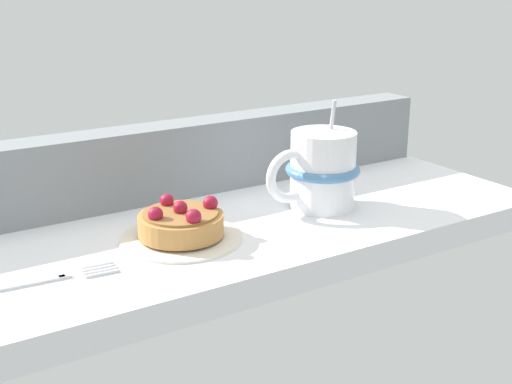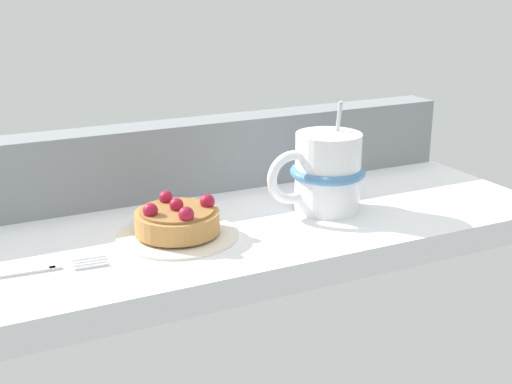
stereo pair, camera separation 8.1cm
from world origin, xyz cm
name	(u,v)px [view 1 (the left image)]	position (x,y,z in cm)	size (l,w,h in cm)	color
ground_plane	(221,235)	(0.00, 0.00, -1.66)	(81.46, 30.41, 3.32)	white
window_rail_back	(174,160)	(0.00, 12.54, 4.85)	(79.83, 5.33, 9.70)	gray
dessert_plate	(181,237)	(-6.47, -2.42, 0.29)	(13.88, 13.88, 0.62)	silver
raspberry_tart	(181,222)	(-6.46, -2.46, 2.09)	(9.60, 9.60, 4.06)	#B77F42
coffee_mug	(321,170)	(13.29, -2.03, 4.94)	(13.14, 9.43, 13.70)	white
dessert_fork	(35,281)	(-23.49, -5.14, 0.30)	(16.81, 2.94, 0.60)	silver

